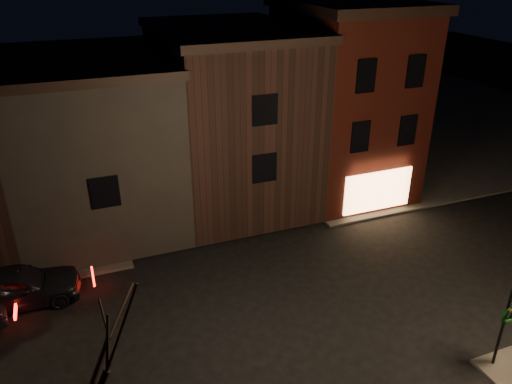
% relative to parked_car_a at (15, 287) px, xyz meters
% --- Properties ---
extents(ground, '(120.00, 120.00, 0.00)m').
position_rel_parked_car_a_xyz_m(ground, '(9.74, -4.09, -0.85)').
color(ground, black).
rests_on(ground, ground).
extents(sidewalk_far_right, '(30.00, 30.00, 0.12)m').
position_rel_parked_car_a_xyz_m(sidewalk_far_right, '(29.74, 15.91, -0.79)').
color(sidewalk_far_right, '#2D2B28').
rests_on(sidewalk_far_right, ground).
extents(corner_building, '(6.50, 8.50, 10.50)m').
position_rel_parked_car_a_xyz_m(corner_building, '(17.74, 5.38, 4.55)').
color(corner_building, '#3F110B').
rests_on(corner_building, ground).
extents(row_building_a, '(7.30, 10.30, 9.40)m').
position_rel_parked_car_a_xyz_m(row_building_a, '(11.24, 6.41, 3.99)').
color(row_building_a, black).
rests_on(row_building_a, ground).
extents(row_building_b, '(7.80, 10.30, 8.40)m').
position_rel_parked_car_a_xyz_m(row_building_b, '(3.99, 6.41, 3.49)').
color(row_building_b, black).
rests_on(row_building_b, ground).
extents(parked_car_a, '(5.01, 2.09, 1.70)m').
position_rel_parked_car_a_xyz_m(parked_car_a, '(0.00, 0.00, 0.00)').
color(parked_car_a, black).
rests_on(parked_car_a, ground).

